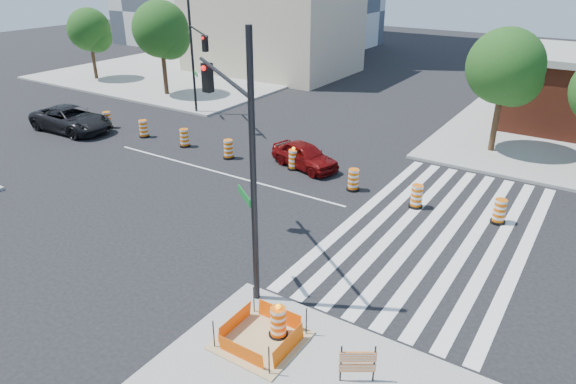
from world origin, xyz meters
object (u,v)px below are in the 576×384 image
object	(u,v)px
signal_pole_se	(236,133)
signal_pole_nw	(196,50)
dark_suv	(71,119)
red_coupe	(305,155)

from	to	relation	value
signal_pole_se	signal_pole_nw	distance (m)	18.60
signal_pole_se	signal_pole_nw	size ratio (longest dim) A/B	1.12
signal_pole_se	signal_pole_nw	xyz separation A→B (m)	(-13.38, 12.90, -0.53)
dark_suv	signal_pole_nw	xyz separation A→B (m)	(4.93, 6.17, 3.70)
red_coupe	signal_pole_se	xyz separation A→B (m)	(3.20, -9.36, 4.32)
red_coupe	dark_suv	world-z (taller)	dark_suv
signal_pole_se	dark_suv	bearing A→B (deg)	15.86
dark_suv	signal_pole_se	distance (m)	19.96
red_coupe	signal_pole_se	distance (m)	10.79
red_coupe	dark_suv	distance (m)	15.34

